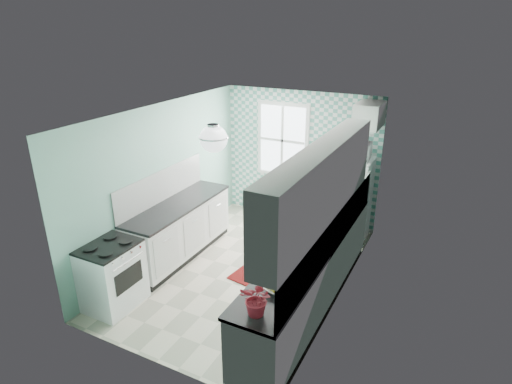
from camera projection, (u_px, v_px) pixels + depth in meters
The scene contains 26 objects.
floor at pixel (246, 271), 6.76m from camera, with size 3.00×4.40×0.02m, color beige.
ceiling at pixel (244, 112), 5.81m from camera, with size 3.00×4.40×0.02m, color white.
wall_back at pixel (300, 157), 8.11m from camera, with size 3.00×0.02×2.50m, color #7CB6A3.
wall_front at pixel (145, 270), 4.46m from camera, with size 3.00×0.02×2.50m, color #7CB6A3.
wall_left at pixel (163, 181), 6.92m from camera, with size 0.02×4.40×2.50m, color #7CB6A3.
wall_right at pixel (346, 217), 5.65m from camera, with size 0.02×4.40×2.50m, color #7CB6A3.
accent_wall at pixel (300, 158), 8.09m from camera, with size 3.00×0.01×2.50m, color #54A395.
window at pixel (283, 140), 8.11m from camera, with size 1.04×0.05×1.44m.
backsplash_right at pixel (335, 233), 5.35m from camera, with size 0.02×3.60×0.51m, color white.
backsplash_left at pixel (162, 186), 6.87m from camera, with size 0.02×2.15×0.51m, color white.
upper_cabinets_right at pixel (321, 183), 4.98m from camera, with size 0.33×3.20×0.90m, color silver.
upper_cabinet_fridge at pixel (370, 115), 6.88m from camera, with size 0.40×0.74×0.40m, color silver.
ceiling_light at pixel (214, 139), 5.22m from camera, with size 0.34×0.34×0.35m.
base_cabinets_right at pixel (310, 278), 5.75m from camera, with size 0.60×3.60×0.90m, color white.
countertop_right at pixel (311, 247), 5.58m from camera, with size 0.63×3.60×0.04m, color black.
base_cabinets_left at pixel (179, 231), 7.03m from camera, with size 0.60×2.15×0.90m, color white.
countertop_left at pixel (178, 205), 6.84m from camera, with size 0.63×2.15×0.04m, color black.
fridge at pixel (350, 199), 7.51m from camera, with size 0.65×0.65×1.49m.
stove at pixel (112, 275), 5.77m from camera, with size 0.60×0.75×0.90m.
sink at pixel (336, 216), 6.42m from camera, with size 0.52×0.44×0.53m.
rug at pixel (268, 270), 6.74m from camera, with size 0.77×1.10×0.02m, color maroon.
dish_towel at pixel (307, 247), 6.46m from camera, with size 0.02×0.27×0.40m, color #54BFA5.
fruit_bowl at pixel (276, 288), 4.62m from camera, with size 0.29×0.29×0.07m, color white.
potted_plant at pixel (258, 299), 4.19m from camera, with size 0.33×0.29×0.37m, color #A72218.
soap_bottle at pixel (347, 201), 6.68m from camera, with size 0.09×0.09×0.20m, color #8098AF.
microwave at pixel (354, 150), 7.18m from camera, with size 0.54×0.36×0.30m, color white.
Camera 1 is at (2.77, -5.10, 3.67)m, focal length 30.00 mm.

